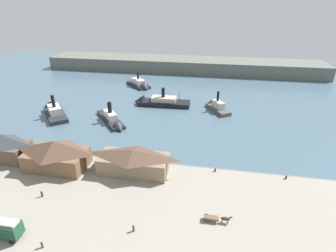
# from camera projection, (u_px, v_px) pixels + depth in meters

# --- Properties ---
(ground_plane) EXTENTS (320.00, 320.00, 0.00)m
(ground_plane) POSITION_uv_depth(u_px,v_px,m) (138.00, 157.00, 82.15)
(ground_plane) COLOR #476070
(quay_promenade) EXTENTS (110.00, 36.00, 1.20)m
(quay_promenade) POSITION_uv_depth(u_px,v_px,m) (112.00, 205.00, 62.40)
(quay_promenade) COLOR gray
(quay_promenade) RESTS_ON ground
(seawall_edge) EXTENTS (110.00, 0.80, 1.00)m
(seawall_edge) POSITION_uv_depth(u_px,v_px,m) (134.00, 162.00, 78.74)
(seawall_edge) COLOR slate
(seawall_edge) RESTS_ON ground
(ferry_shed_central_terminal) EXTENTS (14.66, 8.01, 8.01)m
(ferry_shed_central_terminal) POSITION_uv_depth(u_px,v_px,m) (3.00, 146.00, 77.72)
(ferry_shed_central_terminal) COLOR brown
(ferry_shed_central_terminal) RESTS_ON quay_promenade
(ferry_shed_east_terminal) EXTENTS (16.82, 9.92, 8.31)m
(ferry_shed_east_terminal) POSITION_uv_depth(u_px,v_px,m) (56.00, 154.00, 73.55)
(ferry_shed_east_terminal) COLOR brown
(ferry_shed_east_terminal) RESTS_ON quay_promenade
(ferry_shed_customs_shed) EXTENTS (19.12, 8.41, 6.84)m
(ferry_shed_customs_shed) POSITION_uv_depth(u_px,v_px,m) (133.00, 161.00, 71.93)
(ferry_shed_customs_shed) COLOR #847056
(ferry_shed_customs_shed) RESTS_ON quay_promenade
(street_tram) EXTENTS (8.51, 2.95, 4.32)m
(street_tram) POSITION_uv_depth(u_px,v_px,m) (0.00, 227.00, 52.37)
(street_tram) COLOR #1E4C2D
(street_tram) RESTS_ON quay_promenade
(horse_cart) EXTENTS (6.01, 1.39, 1.87)m
(horse_cart) POSITION_uv_depth(u_px,v_px,m) (216.00, 218.00, 56.57)
(horse_cart) COLOR brown
(horse_cart) RESTS_ON quay_promenade
(pedestrian_by_tram) EXTENTS (0.41, 0.41, 1.67)m
(pedestrian_by_tram) POSITION_uv_depth(u_px,v_px,m) (42.00, 245.00, 50.72)
(pedestrian_by_tram) COLOR #4C3D33
(pedestrian_by_tram) RESTS_ON quay_promenade
(pedestrian_near_west_shed) EXTENTS (0.43, 0.43, 1.74)m
(pedestrian_near_west_shed) POSITION_uv_depth(u_px,v_px,m) (42.00, 194.00, 63.79)
(pedestrian_near_west_shed) COLOR #232328
(pedestrian_near_west_shed) RESTS_ON quay_promenade
(pedestrian_walking_east) EXTENTS (0.44, 0.44, 1.78)m
(pedestrian_walking_east) POSITION_uv_depth(u_px,v_px,m) (134.00, 228.00, 54.29)
(pedestrian_walking_east) COLOR #33384C
(pedestrian_walking_east) RESTS_ON quay_promenade
(mooring_post_east) EXTENTS (0.44, 0.44, 0.90)m
(mooring_post_east) POSITION_uv_depth(u_px,v_px,m) (215.00, 170.00, 73.17)
(mooring_post_east) COLOR black
(mooring_post_east) RESTS_ON quay_promenade
(mooring_post_center_west) EXTENTS (0.44, 0.44, 0.90)m
(mooring_post_center_west) POSITION_uv_depth(u_px,v_px,m) (286.00, 177.00, 70.24)
(mooring_post_center_west) COLOR black
(mooring_post_center_west) RESTS_ON quay_promenade
(ferry_outer_harbor) EXTENTS (18.00, 20.22, 9.67)m
(ferry_outer_harbor) POSITION_uv_depth(u_px,v_px,m) (113.00, 120.00, 103.62)
(ferry_outer_harbor) COLOR #23282D
(ferry_outer_harbor) RESTS_ON ground
(ferry_near_quay) EXTENTS (25.86, 7.49, 10.34)m
(ferry_near_quay) POSITION_uv_depth(u_px,v_px,m) (157.00, 102.00, 121.70)
(ferry_near_quay) COLOR black
(ferry_near_quay) RESTS_ON ground
(ferry_approaching_east) EXTENTS (16.93, 17.14, 9.74)m
(ferry_approaching_east) POSITION_uv_depth(u_px,v_px,m) (140.00, 85.00, 145.70)
(ferry_approaching_east) COLOR #23282D
(ferry_approaching_east) RESTS_ON ground
(ferry_approaching_west) EXTENTS (18.46, 20.14, 11.60)m
(ferry_approaching_west) POSITION_uv_depth(u_px,v_px,m) (54.00, 111.00, 111.93)
(ferry_approaching_west) COLOR #23282D
(ferry_approaching_west) RESTS_ON ground
(ferry_mid_harbor) EXTENTS (11.79, 15.64, 9.95)m
(ferry_mid_harbor) POSITION_uv_depth(u_px,v_px,m) (216.00, 106.00, 116.50)
(ferry_mid_harbor) COLOR #514C47
(ferry_mid_harbor) RESTS_ON ground
(far_headland) EXTENTS (180.00, 24.00, 8.00)m
(far_headland) POSITION_uv_depth(u_px,v_px,m) (183.00, 65.00, 177.86)
(far_headland) COLOR #60665B
(far_headland) RESTS_ON ground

